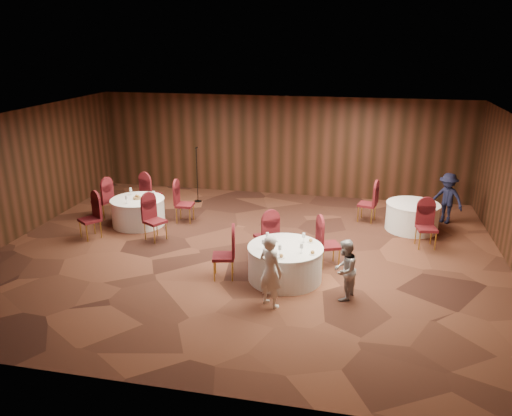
% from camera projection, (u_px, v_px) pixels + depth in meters
% --- Properties ---
extents(ground, '(12.00, 12.00, 0.00)m').
position_uv_depth(ground, '(246.00, 253.00, 11.98)').
color(ground, black).
rests_on(ground, ground).
extents(room_shell, '(12.00, 12.00, 12.00)m').
position_uv_depth(room_shell, '(246.00, 174.00, 11.35)').
color(room_shell, silver).
rests_on(room_shell, ground).
extents(table_main, '(1.60, 1.60, 0.74)m').
position_uv_depth(table_main, '(285.00, 263.00, 10.60)').
color(table_main, white).
rests_on(table_main, ground).
extents(table_left, '(1.46, 1.46, 0.74)m').
position_uv_depth(table_left, '(138.00, 212.00, 13.74)').
color(table_left, white).
rests_on(table_left, ground).
extents(table_right, '(1.40, 1.40, 0.74)m').
position_uv_depth(table_right, '(412.00, 216.00, 13.36)').
color(table_right, white).
rests_on(table_right, ground).
extents(chairs_main, '(2.81, 1.96, 1.00)m').
position_uv_depth(chairs_main, '(273.00, 245.00, 11.17)').
color(chairs_main, '#460E13').
rests_on(chairs_main, ground).
extents(chairs_left, '(3.02, 3.09, 1.00)m').
position_uv_depth(chairs_left, '(137.00, 207.00, 13.69)').
color(chairs_left, '#460E13').
rests_on(chairs_left, ground).
extents(chairs_right, '(2.04, 2.22, 1.00)m').
position_uv_depth(chairs_right, '(395.00, 215.00, 13.07)').
color(chairs_right, '#460E13').
rests_on(chairs_right, ground).
extents(tabletop_main, '(1.14, 1.07, 0.22)m').
position_uv_depth(tabletop_main, '(291.00, 245.00, 10.32)').
color(tabletop_main, silver).
rests_on(tabletop_main, table_main).
extents(tabletop_left, '(0.84, 0.78, 0.22)m').
position_uv_depth(tabletop_left, '(137.00, 196.00, 13.59)').
color(tabletop_left, silver).
rests_on(tabletop_left, table_left).
extents(tabletop_right, '(0.08, 0.08, 0.22)m').
position_uv_depth(tabletop_right, '(422.00, 201.00, 12.94)').
color(tabletop_right, silver).
rests_on(tabletop_right, table_right).
extents(mic_stand, '(0.24, 0.24, 1.74)m').
position_uv_depth(mic_stand, '(198.00, 186.00, 15.64)').
color(mic_stand, black).
rests_on(mic_stand, ground).
extents(woman_a, '(0.63, 0.57, 1.45)m').
position_uv_depth(woman_a, '(271.00, 271.00, 9.42)').
color(woman_a, white).
rests_on(woman_a, ground).
extents(woman_b, '(0.62, 0.71, 1.24)m').
position_uv_depth(woman_b, '(345.00, 270.00, 9.72)').
color(woman_b, '#A1A0A5').
rests_on(woman_b, ground).
extents(man_c, '(1.06, 0.94, 1.42)m').
position_uv_depth(man_c, '(447.00, 198.00, 13.77)').
color(man_c, black).
rests_on(man_c, ground).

